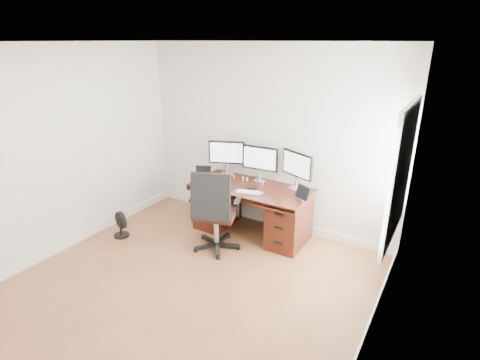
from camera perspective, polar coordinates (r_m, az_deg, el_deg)
The scene contains 19 objects.
ground at distance 4.43m, azimuth -10.49°, elevation -17.65°, with size 4.50×4.50×0.00m, color brown.
back_wall at distance 5.53m, azimuth 4.01°, elevation 6.24°, with size 4.00×0.10×2.70m, color silver.
right_wall at distance 3.00m, azimuth 19.68°, elevation -7.75°, with size 0.10×4.50×2.70m.
desk at distance 5.50m, azimuth 1.77°, elevation -4.31°, with size 1.70×0.80×0.75m.
office_chair at distance 5.08m, azimuth -3.81°, elevation -6.77°, with size 0.79×0.79×1.17m.
floor_fan at distance 5.76m, azimuth -17.77°, elevation -6.51°, with size 0.27×0.22×0.38m.
monitor_left at distance 5.73m, azimuth -2.07°, elevation 4.04°, with size 0.52×0.23×0.53m.
monitor_center at distance 5.45m, azimuth 3.07°, elevation 3.15°, with size 0.55×0.15×0.53m.
monitor_right at distance 5.22m, azimuth 8.71°, elevation 2.14°, with size 0.52×0.25×0.53m.
tablet_left at distance 5.68m, azimuth -5.68°, elevation 1.14°, with size 0.25×0.15×0.19m.
tablet_right at distance 4.95m, azimuth 9.48°, elevation -2.04°, with size 0.24×0.18×0.19m.
keyboard at distance 5.14m, azimuth 0.91°, elevation -1.81°, with size 0.27×0.11×0.01m, color white.
trackpad at distance 5.11m, azimuth 2.62°, elevation -2.00°, with size 0.13×0.13×0.01m, color silver.
drawing_tablet at distance 5.30m, azimuth -2.36°, elevation -1.13°, with size 0.24×0.16×0.01m, color black.
phone at distance 5.28m, azimuth 1.88°, elevation -1.21°, with size 0.14×0.07×0.01m, color black.
figurine_brown at distance 5.62m, azimuth -0.95°, elevation 0.55°, with size 0.03×0.03×0.07m.
figurine_yellow at distance 5.54m, azimuth 0.47°, elevation 0.26°, with size 0.03×0.03×0.07m.
figurine_blue at distance 5.51m, azimuth 1.07°, elevation 0.13°, with size 0.03×0.03×0.07m.
figurine_pink at distance 5.39m, azimuth 3.49°, elevation -0.37°, with size 0.03×0.03×0.07m.
Camera 1 is at (2.41, -2.53, 2.72)m, focal length 28.00 mm.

